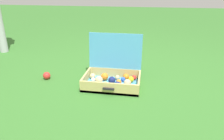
{
  "coord_description": "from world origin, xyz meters",
  "views": [
    {
      "loc": [
        0.31,
        -1.99,
        0.98
      ],
      "look_at": [
        -0.01,
        -0.08,
        0.18
      ],
      "focal_mm": 33.51,
      "sensor_mm": 36.0,
      "label": 1
    }
  ],
  "objects": [
    {
      "name": "stray_ball_on_grass",
      "position": [
        -0.75,
        -0.03,
        0.04
      ],
      "size": [
        0.08,
        0.08,
        0.08
      ],
      "primitive_type": "sphere",
      "color": "red",
      "rests_on": "ground"
    },
    {
      "name": "ground_plane",
      "position": [
        0.0,
        0.0,
        0.0
      ],
      "size": [
        16.0,
        16.0,
        0.0
      ],
      "primitive_type": "plane",
      "color": "#336B28"
    },
    {
      "name": "open_suitcase",
      "position": [
        -0.01,
        -0.03,
        0.11
      ],
      "size": [
        0.57,
        0.45,
        0.5
      ],
      "color": "#4799C6",
      "rests_on": "ground"
    }
  ]
}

